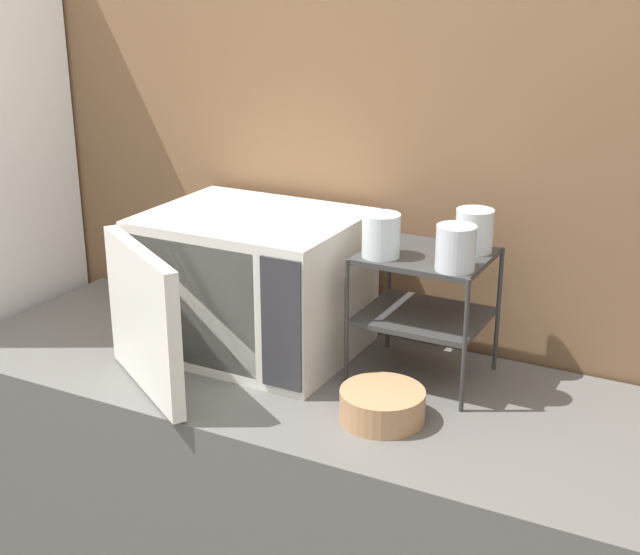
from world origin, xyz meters
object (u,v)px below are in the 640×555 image
at_px(dish_rack, 425,289).
at_px(glass_back_right, 474,230).
at_px(microwave, 248,285).
at_px(glass_front_left, 381,235).
at_px(bowl, 382,406).
at_px(glass_front_right, 456,248).

xyz_separation_m(dish_rack, glass_back_right, (0.08, 0.06, 0.13)).
xyz_separation_m(microwave, glass_front_left, (0.34, -0.01, 0.17)).
xyz_separation_m(microwave, glass_back_right, (0.51, 0.12, 0.17)).
distance_m(microwave, bowl, 0.48).
height_order(glass_back_right, glass_front_right, same).
bearing_deg(bowl, glass_front_left, 116.96).
bearing_deg(glass_front_left, dish_rack, 37.67).
distance_m(glass_front_left, bowl, 0.36).
height_order(dish_rack, glass_back_right, glass_back_right).
xyz_separation_m(dish_rack, glass_front_right, (0.09, -0.07, 0.13)).
relative_size(dish_rack, glass_front_left, 3.14).
height_order(microwave, glass_back_right, glass_back_right).
bearing_deg(glass_front_right, dish_rack, 141.20).
xyz_separation_m(glass_back_right, bowl, (-0.08, -0.29, -0.31)).
bearing_deg(glass_back_right, dish_rack, -142.80).
distance_m(glass_front_right, bowl, 0.36).
xyz_separation_m(dish_rack, bowl, (0.00, -0.23, -0.18)).
bearing_deg(glass_front_left, glass_back_right, 37.43).
bearing_deg(microwave, glass_back_right, 13.20).
height_order(dish_rack, bowl, dish_rack).
bearing_deg(microwave, dish_rack, 7.46).
height_order(glass_front_left, glass_back_right, same).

